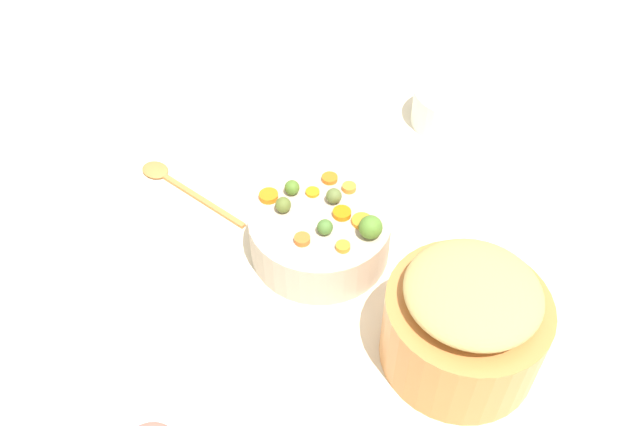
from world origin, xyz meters
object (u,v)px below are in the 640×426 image
object	(u,v)px
serving_bowl_carrots	(320,234)
wooden_spoon	(172,180)
metal_pot	(462,329)
casserole_dish	(453,107)

from	to	relation	value
serving_bowl_carrots	wooden_spoon	xyz separation A→B (m)	(0.29, -0.23, -0.04)
metal_pot	casserole_dish	world-z (taller)	metal_pot
serving_bowl_carrots	metal_pot	bearing A→B (deg)	127.89
metal_pot	casserole_dish	size ratio (longest dim) A/B	1.37
wooden_spoon	casserole_dish	size ratio (longest dim) A/B	1.24
serving_bowl_carrots	casserole_dish	bearing A→B (deg)	-134.49
metal_pot	wooden_spoon	bearing A→B (deg)	-44.58
wooden_spoon	metal_pot	bearing A→B (deg)	135.42
serving_bowl_carrots	metal_pot	xyz separation A→B (m)	(-0.20, 0.25, 0.03)
serving_bowl_carrots	casserole_dish	world-z (taller)	serving_bowl_carrots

